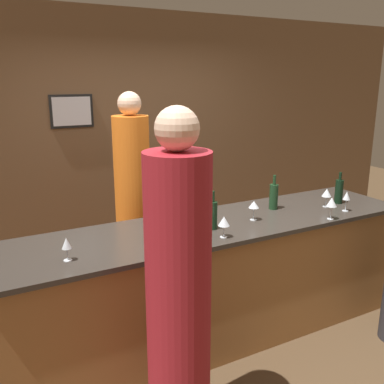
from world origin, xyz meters
The scene contains 16 objects.
ground_plane centered at (0.00, 0.00, 0.00)m, with size 14.00×14.00×0.00m, color #4C3823.
back_wall centered at (0.00, 1.88, 1.40)m, with size 8.00×0.08×2.80m.
bar_counter centered at (0.00, 0.00, 0.50)m, with size 3.38×0.80×0.99m.
bartender centered at (-0.39, 0.78, 0.93)m, with size 0.32×0.32×1.98m.
guest_1 centered at (-0.72, -0.79, 0.92)m, with size 0.36×0.36×1.96m.
wine_bottle_0 centered at (0.64, 0.09, 1.10)m, with size 0.08×0.08×0.30m.
wine_bottle_1 centered at (-0.08, -0.09, 1.10)m, with size 0.07×0.07×0.29m.
wine_bottle_2 centered at (1.27, -0.05, 1.10)m, with size 0.07×0.07×0.29m.
wine_glass_0 centered at (-0.56, -0.21, 1.11)m, with size 0.07×0.07×0.16m.
wine_glass_1 centered at (1.08, -0.08, 1.11)m, with size 0.08×0.08×0.16m.
wine_glass_2 centered at (0.31, -0.07, 1.11)m, with size 0.08×0.08×0.16m.
wine_glass_3 centered at (0.87, -0.34, 1.13)m, with size 0.08×0.08×0.18m.
wine_glass_4 centered at (-0.56, -0.03, 1.10)m, with size 0.07×0.07×0.15m.
wine_glass_5 centered at (-1.17, -0.16, 1.10)m, with size 0.06×0.06×0.15m.
wine_glass_6 centered at (1.14, -0.25, 1.12)m, with size 0.06×0.06×0.17m.
wine_glass_7 centered at (-0.10, -0.28, 1.11)m, with size 0.08×0.08×0.16m.
Camera 1 is at (-1.65, -2.69, 2.09)m, focal length 40.00 mm.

